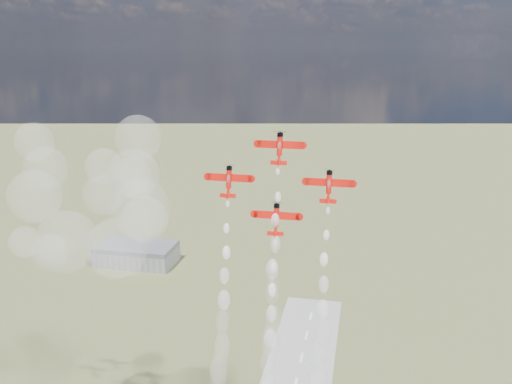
{
  "coord_description": "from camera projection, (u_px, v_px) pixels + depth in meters",
  "views": [
    {
      "loc": [
        24.02,
        -129.63,
        138.06
      ],
      "look_at": [
        -4.71,
        9.43,
        99.8
      ],
      "focal_mm": 38.0,
      "sensor_mm": 36.0,
      "label": 1
    }
  ],
  "objects": [
    {
      "name": "smoke_trail_right",
      "position": [
        320.0,
        347.0,
        143.76
      ],
      "size": [
        5.3,
        14.2,
        47.13
      ],
      "color": "white",
      "rests_on": "plane_right"
    },
    {
      "name": "hangar",
      "position": [
        137.0,
        254.0,
        355.15
      ],
      "size": [
        50.0,
        28.0,
        13.0
      ],
      "color": "gray",
      "rests_on": "ground"
    },
    {
      "name": "smoke_trail_left",
      "position": [
        221.0,
        337.0,
        149.21
      ],
      "size": [
        5.6,
        13.85,
        48.09
      ],
      "color": "white",
      "rests_on": "plane_left"
    },
    {
      "name": "plane_slot",
      "position": [
        276.0,
        219.0,
        145.44
      ],
      "size": [
        12.45,
        4.57,
        8.77
      ],
      "rotation": [
        1.34,
        0.0,
        0.0
      ],
      "color": "red",
      "rests_on": "ground"
    },
    {
      "name": "plane_lead",
      "position": [
        280.0,
        148.0,
        144.77
      ],
      "size": [
        12.45,
        4.57,
        8.77
      ],
      "rotation": [
        1.34,
        0.0,
        0.0
      ],
      "color": "red",
      "rests_on": "ground"
    },
    {
      "name": "drifted_smoke_cloud",
      "position": [
        94.0,
        207.0,
        176.6
      ],
      "size": [
        61.2,
        33.4,
        55.74
      ],
      "color": "white",
      "rests_on": "ground"
    },
    {
      "name": "plane_left",
      "position": [
        229.0,
        181.0,
        147.76
      ],
      "size": [
        12.45,
        4.57,
        8.77
      ],
      "rotation": [
        1.34,
        0.0,
        0.0
      ],
      "color": "red",
      "rests_on": "ground"
    },
    {
      "name": "smoke_trail_slot",
      "position": [
        267.0,
        377.0,
        146.81
      ],
      "size": [
        5.25,
        14.0,
        47.55
      ],
      "color": "white",
      "rests_on": "plane_slot"
    },
    {
      "name": "smoke_trail_lead",
      "position": [
        272.0,
        307.0,
        146.27
      ],
      "size": [
        5.15,
        13.66,
        47.59
      ],
      "color": "white",
      "rests_on": "plane_lead"
    },
    {
      "name": "plane_right",
      "position": [
        329.0,
        186.0,
        142.45
      ],
      "size": [
        12.45,
        4.57,
        8.77
      ],
      "rotation": [
        1.34,
        0.0,
        0.0
      ],
      "color": "red",
      "rests_on": "ground"
    }
  ]
}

